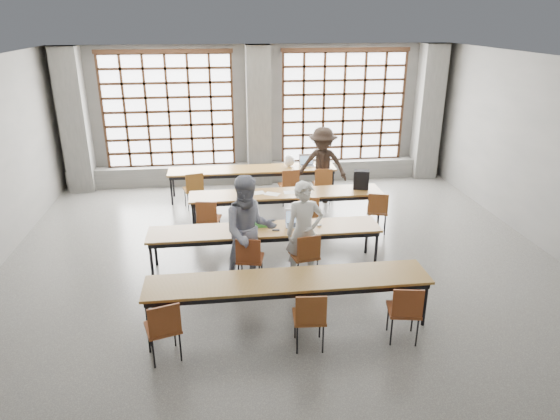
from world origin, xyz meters
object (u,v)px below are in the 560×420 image
object	(u,v)px
desk_row_d	(288,283)
chair_mid_left	(208,216)
chair_mid_right	(378,208)
phone	(276,230)
chair_back_left	(194,187)
laptop_back	(307,163)
chair_front_right	(306,253)
chair_near_mid	(310,315)
chair_back_mid	(289,183)
green_box	(262,224)
desk_row_a	(252,171)
red_pouch	(163,324)
student_male	(304,232)
chair_back_right	(323,182)
student_back	(322,165)
chair_mid_centre	(309,211)
backpack	(361,180)
chair_near_left	(164,325)
laptop_front	(296,221)
chair_front_left	(249,256)
plastic_bag	(289,161)
mouse	(319,225)
student_female	(249,231)
desk_row_c	(265,232)
desk_row_b	(286,196)
chair_near_right	(405,308)

from	to	relation	value
desk_row_d	chair_mid_left	bearing A→B (deg)	111.18
chair_mid_right	phone	world-z (taller)	chair_mid_right
chair_back_left	laptop_back	size ratio (longest dim) A/B	2.36
chair_front_right	chair_near_mid	distance (m)	1.81
desk_row_d	chair_back_mid	world-z (taller)	chair_back_mid
chair_near_mid	green_box	size ratio (longest dim) A/B	3.52
desk_row_a	red_pouch	distance (m)	6.18
student_male	chair_back_right	bearing A→B (deg)	71.26
laptop_back	chair_front_right	bearing A→B (deg)	-100.23
chair_back_mid	desk_row_a	bearing A→B (deg)	142.13
chair_front_right	chair_near_mid	bearing A→B (deg)	-98.44
chair_mid_right	student_back	xyz separation A→B (m)	(-0.74, 1.95, 0.36)
chair_back_left	chair_mid_centre	xyz separation A→B (m)	(2.32, -1.82, 0.00)
chair_mid_left	chair_mid_centre	xyz separation A→B (m)	(1.99, 0.00, 0.00)
chair_near_mid	backpack	xyz separation A→B (m)	(1.87, 4.27, 0.39)
chair_back_mid	chair_mid_right	distance (m)	2.38
chair_near_left	laptop_front	world-z (taller)	laptop_front
chair_front_left	plastic_bag	world-z (taller)	plastic_bag
chair_mid_left	chair_near_mid	world-z (taller)	same
backpack	student_back	bearing A→B (deg)	127.80
green_box	chair_mid_centre	bearing A→B (deg)	46.19
laptop_front	green_box	size ratio (longest dim) A/B	1.53
phone	plastic_bag	distance (m)	3.85
mouse	chair_back_mid	bearing A→B (deg)	91.64
chair_mid_left	student_female	world-z (taller)	student_female
desk_row_c	chair_back_mid	distance (m)	3.12
chair_front_left	chair_front_right	world-z (taller)	same
mouse	chair_front_left	bearing A→B (deg)	-154.37
chair_back_mid	plastic_bag	size ratio (longest dim) A/B	3.08
chair_mid_left	red_pouch	size ratio (longest dim) A/B	4.40
chair_near_left	chair_near_mid	xyz separation A→B (m)	(1.87, -0.00, 0.00)
student_back	laptop_front	size ratio (longest dim) A/B	4.69
desk_row_b	phone	distance (m)	1.95
chair_near_right	laptop_front	bearing A→B (deg)	113.24
mouse	desk_row_c	bearing A→B (deg)	178.79
chair_near_left	red_pouch	xyz separation A→B (m)	(-0.02, 0.08, -0.04)
chair_back_mid	chair_mid_centre	distance (m)	1.83
chair_near_mid	chair_near_right	distance (m)	1.29
student_female	backpack	world-z (taller)	student_female
phone	chair_back_right	bearing A→B (deg)	64.60
mouse	student_back	bearing A→B (deg)	77.36
chair_near_right	red_pouch	distance (m)	3.19
desk_row_d	chair_back_left	bearing A→B (deg)	107.19
desk_row_b	laptop_back	world-z (taller)	laptop_back
chair_near_right	chair_near_left	bearing A→B (deg)	179.97
desk_row_c	chair_mid_left	distance (m)	1.54
chair_near_right	student_back	size ratio (longest dim) A/B	0.49
desk_row_b	student_female	world-z (taller)	student_female
desk_row_d	laptop_back	distance (m)	5.66
chair_back_left	chair_back_mid	xyz separation A→B (m)	(2.19, -0.00, 0.00)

